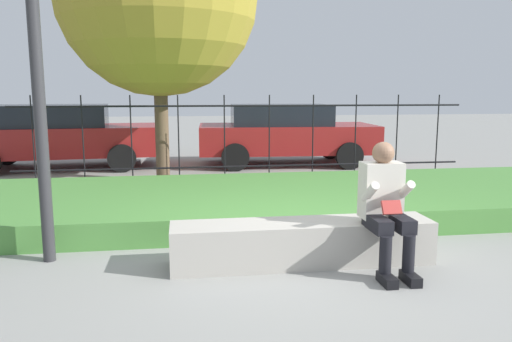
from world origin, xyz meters
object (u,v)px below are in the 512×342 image
Objects in this scene: person_seated_reader at (385,202)px; car_parked_center at (285,133)px; car_parked_left at (58,135)px; stone_bench at (302,245)px.

person_seated_reader is 0.30× the size of car_parked_center.
car_parked_center is at bearing -6.33° from car_parked_left.
person_seated_reader is 8.49m from car_parked_left.
car_parked_left reaches higher than person_seated_reader.
car_parked_center is at bearing 86.01° from person_seated_reader.
car_parked_left reaches higher than stone_bench.
person_seated_reader is at bearing -90.88° from car_parked_center.
car_parked_left is (-4.59, 7.15, 0.08)m from person_seated_reader.
car_parked_left is (-3.87, 6.87, 0.55)m from stone_bench.
car_parked_left is at bearing -178.43° from car_parked_center.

